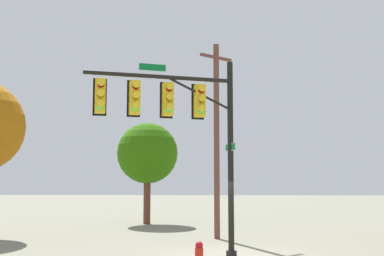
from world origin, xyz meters
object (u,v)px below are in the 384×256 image
signal_pole_assembly (173,113)px  fire_hydrant (199,256)px  tree_near (147,154)px  utility_pole (217,136)px

signal_pole_assembly → fire_hydrant: bearing=116.7°
fire_hydrant → tree_near: tree_near is taller
utility_pole → tree_near: 7.72m
utility_pole → tree_near: (3.97, -6.60, -0.43)m
signal_pole_assembly → fire_hydrant: (-0.91, 1.81, -4.36)m
signal_pole_assembly → utility_pole: bearing=-105.6°
utility_pole → fire_hydrant: bearing=85.1°
utility_pole → tree_near: utility_pole is taller
tree_near → utility_pole: bearing=121.0°
signal_pole_assembly → utility_pole: utility_pole is taller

